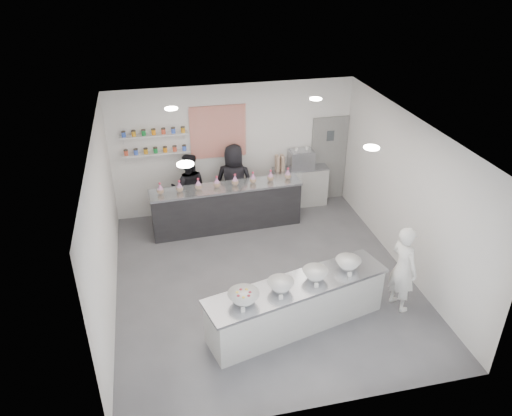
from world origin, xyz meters
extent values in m
plane|color=#515156|center=(0.00, 0.00, 0.00)|extent=(6.00, 6.00, 0.00)
plane|color=white|center=(0.00, 0.00, 3.00)|extent=(6.00, 6.00, 0.00)
plane|color=white|center=(0.00, 3.00, 1.50)|extent=(5.50, 0.00, 5.50)
plane|color=white|center=(-2.75, 0.00, 1.50)|extent=(0.00, 6.00, 6.00)
plane|color=white|center=(2.75, 0.00, 1.50)|extent=(0.00, 6.00, 6.00)
cube|color=gray|center=(2.30, 2.97, 1.05)|extent=(0.88, 0.04, 2.10)
cube|color=red|center=(-0.35, 2.98, 1.95)|extent=(1.25, 0.03, 1.20)
cube|color=silver|center=(-1.75, 2.90, 1.60)|extent=(1.45, 0.22, 0.04)
cube|color=silver|center=(-1.75, 2.90, 2.02)|extent=(1.45, 0.22, 0.04)
cylinder|color=white|center=(-1.40, -1.00, 2.98)|extent=(0.24, 0.24, 0.02)
cylinder|color=white|center=(1.40, -1.00, 2.98)|extent=(0.24, 0.24, 0.02)
cylinder|color=white|center=(-1.40, 1.60, 2.98)|extent=(0.24, 0.24, 0.02)
cylinder|color=white|center=(1.40, 1.60, 2.98)|extent=(0.24, 0.24, 0.02)
cube|color=#B6B6B1|center=(0.24, -1.33, 0.43)|extent=(3.22, 1.47, 0.86)
cube|color=black|center=(-0.35, 2.10, 0.51)|extent=(3.33, 0.76, 1.02)
cube|color=white|center=(-0.33, 1.81, 1.16)|extent=(3.26, 0.16, 0.28)
cube|color=#B6B6B1|center=(1.55, 2.78, 0.49)|extent=(1.31, 0.42, 0.97)
cube|color=#93969E|center=(1.55, 2.78, 1.19)|extent=(0.57, 0.39, 0.43)
imported|color=white|center=(2.13, -1.23, 0.80)|extent=(0.51, 0.66, 1.61)
imported|color=black|center=(-1.11, 2.60, 0.82)|extent=(0.87, 0.71, 1.63)
imported|color=black|center=(-0.09, 2.54, 0.89)|extent=(1.00, 0.80, 1.78)
camera|label=1|loc=(-1.85, -7.45, 5.80)|focal=35.00mm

